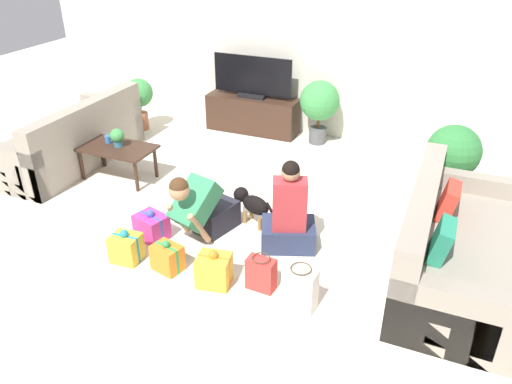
% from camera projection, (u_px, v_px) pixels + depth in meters
% --- Properties ---
extents(ground_plane, '(16.00, 16.00, 0.00)m').
position_uv_depth(ground_plane, '(221.00, 213.00, 5.49)').
color(ground_plane, beige).
extents(wall_back, '(8.40, 0.06, 2.60)m').
position_uv_depth(wall_back, '(302.00, 44.00, 6.98)').
color(wall_back, beige).
rests_on(wall_back, ground_plane).
extents(sofa_left, '(0.94, 2.05, 0.85)m').
position_uv_depth(sofa_left, '(71.00, 142.00, 6.48)').
color(sofa_left, gray).
rests_on(sofa_left, ground_plane).
extents(sofa_right, '(0.94, 2.05, 0.85)m').
position_uv_depth(sofa_right, '(453.00, 250.00, 4.37)').
color(sofa_right, gray).
rests_on(sofa_right, ground_plane).
extents(coffee_table, '(0.92, 0.53, 0.42)m').
position_uv_depth(coffee_table, '(117.00, 151.00, 6.06)').
color(coffee_table, '#382319').
rests_on(coffee_table, ground_plane).
extents(tv_console, '(1.37, 0.41, 0.53)m').
position_uv_depth(tv_console, '(253.00, 114.00, 7.48)').
color(tv_console, '#382319').
rests_on(tv_console, ground_plane).
extents(tv, '(1.20, 0.20, 0.60)m').
position_uv_depth(tv, '(252.00, 79.00, 7.22)').
color(tv, black).
rests_on(tv, tv_console).
extents(potted_plant_corner_left, '(0.42, 0.42, 0.78)m').
position_uv_depth(potted_plant_corner_left, '(139.00, 97.00, 7.44)').
color(potted_plant_corner_left, '#A36042').
rests_on(potted_plant_corner_left, ground_plane).
extents(potted_plant_corner_right, '(0.58, 0.58, 0.94)m').
position_uv_depth(potted_plant_corner_right, '(453.00, 154.00, 5.37)').
color(potted_plant_corner_right, beige).
rests_on(potted_plant_corner_right, ground_plane).
extents(potted_plant_back_right, '(0.55, 0.55, 0.90)m').
position_uv_depth(potted_plant_back_right, '(319.00, 103.00, 6.93)').
color(potted_plant_back_right, '#4C4C51').
rests_on(potted_plant_back_right, ground_plane).
extents(person_kneeling, '(0.51, 0.82, 0.78)m').
position_uv_depth(person_kneeling, '(202.00, 208.00, 4.92)').
color(person_kneeling, '#23232D').
rests_on(person_kneeling, ground_plane).
extents(person_sitting, '(0.63, 0.59, 0.94)m').
position_uv_depth(person_sitting, '(289.00, 217.00, 4.78)').
color(person_sitting, '#283351').
rests_on(person_sitting, ground_plane).
extents(dog, '(0.54, 0.29, 0.36)m').
position_uv_depth(dog, '(251.00, 203.00, 5.21)').
color(dog, black).
rests_on(dog, ground_plane).
extents(gift_box_a, '(0.32, 0.29, 0.35)m').
position_uv_depth(gift_box_a, '(214.00, 270.00, 4.37)').
color(gift_box_a, yellow).
rests_on(gift_box_a, ground_plane).
extents(gift_box_b, '(0.30, 0.26, 0.31)m').
position_uv_depth(gift_box_b, '(167.00, 258.00, 4.55)').
color(gift_box_b, orange).
rests_on(gift_box_b, ground_plane).
extents(gift_box_c, '(0.28, 0.24, 0.33)m').
position_uv_depth(gift_box_c, '(126.00, 248.00, 4.68)').
color(gift_box_c, yellow).
rests_on(gift_box_c, ground_plane).
extents(gift_box_d, '(0.36, 0.32, 0.32)m').
position_uv_depth(gift_box_d, '(152.00, 226.00, 5.01)').
color(gift_box_d, '#CC3389').
rests_on(gift_box_d, ground_plane).
extents(gift_bag_a, '(0.26, 0.17, 0.33)m').
position_uv_depth(gift_bag_a, '(261.00, 274.00, 4.31)').
color(gift_bag_a, red).
rests_on(gift_bag_a, ground_plane).
extents(gift_bag_b, '(0.28, 0.19, 0.41)m').
position_uv_depth(gift_bag_b, '(300.00, 289.00, 4.06)').
color(gift_bag_b, white).
rests_on(gift_bag_b, ground_plane).
extents(mug, '(0.12, 0.08, 0.09)m').
position_uv_depth(mug, '(108.00, 139.00, 6.12)').
color(mug, '#386BAD').
rests_on(mug, coffee_table).
extents(tabletop_plant, '(0.17, 0.17, 0.22)m').
position_uv_depth(tabletop_plant, '(117.00, 137.00, 5.99)').
color(tabletop_plant, '#336B84').
rests_on(tabletop_plant, coffee_table).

